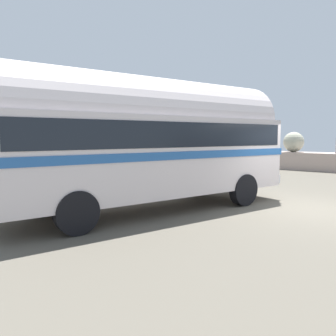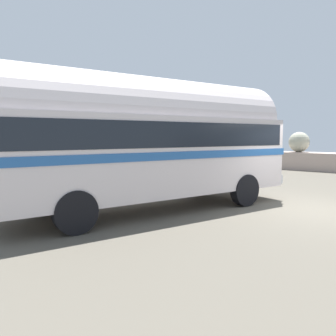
{
  "view_description": "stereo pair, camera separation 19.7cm",
  "coord_description": "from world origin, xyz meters",
  "views": [
    {
      "loc": [
        2.77,
        -9.92,
        2.12
      ],
      "look_at": [
        -2.79,
        -3.03,
        1.28
      ],
      "focal_mm": 36.02,
      "sensor_mm": 36.0,
      "label": 1
    },
    {
      "loc": [
        2.92,
        -9.79,
        2.12
      ],
      "look_at": [
        -2.79,
        -3.03,
        1.28
      ],
      "focal_mm": 36.02,
      "sensor_mm": 36.0,
      "label": 2
    }
  ],
  "objects": [
    {
      "name": "ground",
      "position": [
        0.0,
        0.0,
        0.01
      ],
      "size": [
        32.0,
        26.0,
        0.02
      ],
      "color": "#554F45"
    },
    {
      "name": "vintage_coach",
      "position": [
        -3.53,
        -2.87,
        2.05
      ],
      "size": [
        4.6,
        8.91,
        3.7
      ],
      "rotation": [
        0.0,
        0.0,
        -0.27
      ],
      "color": "black",
      "rests_on": "ground"
    }
  ]
}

